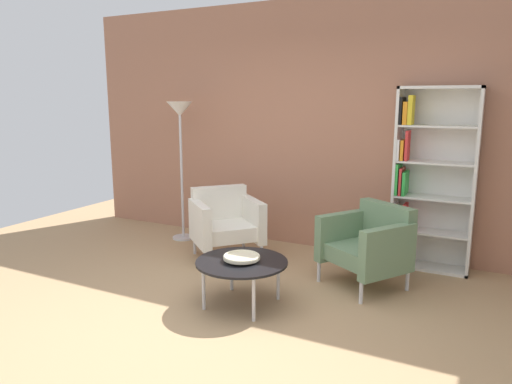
{
  "coord_description": "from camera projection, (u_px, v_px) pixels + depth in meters",
  "views": [
    {
      "loc": [
        1.93,
        -2.91,
        1.78
      ],
      "look_at": [
        0.01,
        0.84,
        0.95
      ],
      "focal_mm": 33.49,
      "sensor_mm": 36.0,
      "label": 1
    }
  ],
  "objects": [
    {
      "name": "ground_plane",
      "position": [
        206.0,
        329.0,
        3.75
      ],
      "size": [
        8.32,
        8.32,
        0.0
      ],
      "primitive_type": "plane",
      "color": "tan"
    },
    {
      "name": "armchair_by_bookshelf",
      "position": [
        369.0,
        244.0,
        4.56
      ],
      "size": [
        0.94,
        0.92,
        0.78
      ],
      "rotation": [
        0.0,
        0.0,
        -0.57
      ],
      "color": "slate",
      "rests_on": "ground_plane"
    },
    {
      "name": "floor_lamp_torchiere",
      "position": [
        180.0,
        125.0,
        5.89
      ],
      "size": [
        0.32,
        0.32,
        1.74
      ],
      "color": "silver",
      "rests_on": "ground_plane"
    },
    {
      "name": "bookshelf_tall",
      "position": [
        427.0,
        180.0,
        4.96
      ],
      "size": [
        0.8,
        0.3,
        1.9
      ],
      "color": "silver",
      "rests_on": "ground_plane"
    },
    {
      "name": "brick_back_panel",
      "position": [
        317.0,
        127.0,
        5.62
      ],
      "size": [
        6.4,
        0.12,
        2.9
      ],
      "primitive_type": "cube",
      "color": "#A87056",
      "rests_on": "ground_plane"
    },
    {
      "name": "coffee_table_low",
      "position": [
        242.0,
        264.0,
        4.12
      ],
      "size": [
        0.8,
        0.8,
        0.4
      ],
      "color": "black",
      "rests_on": "ground_plane"
    },
    {
      "name": "decorative_bowl",
      "position": [
        242.0,
        257.0,
        4.11
      ],
      "size": [
        0.32,
        0.32,
        0.05
      ],
      "color": "beige",
      "rests_on": "coffee_table_low"
    },
    {
      "name": "armchair_near_window",
      "position": [
        225.0,
        221.0,
        5.38
      ],
      "size": [
        0.95,
        0.95,
        0.78
      ],
      "rotation": [
        0.0,
        0.0,
        0.84
      ],
      "color": "white",
      "rests_on": "ground_plane"
    }
  ]
}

